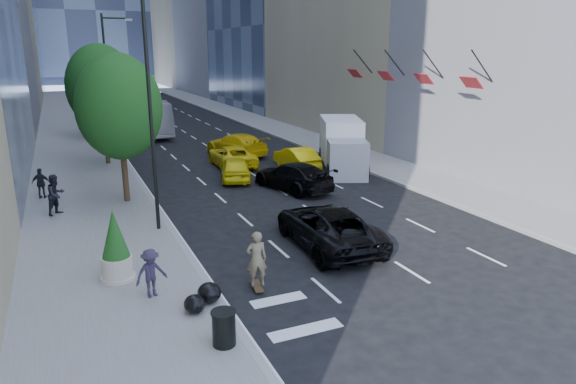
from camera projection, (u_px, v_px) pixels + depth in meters
name	position (u px, v px, depth m)	size (l,w,h in m)	color
ground	(333.00, 240.00, 21.52)	(160.00, 160.00, 0.00)	black
sidewalk_left	(74.00, 141.00, 44.38)	(6.00, 120.00, 0.15)	slate
sidewalk_right	(276.00, 128.00, 51.83)	(4.00, 120.00, 0.15)	slate
lamp_near	(154.00, 97.00, 21.01)	(2.13, 0.22, 10.00)	black
lamp_far	(110.00, 77.00, 36.85)	(2.13, 0.22, 10.00)	black
tree_near	(119.00, 107.00, 25.29)	(4.20, 4.20, 7.46)	black
tree_mid	(101.00, 87.00, 34.00)	(4.50, 4.50, 7.99)	black
tree_far	(89.00, 85.00, 45.62)	(3.90, 3.90, 6.92)	black
traffic_signal	(93.00, 84.00, 53.08)	(2.48, 0.53, 5.20)	black
facade_flags	(406.00, 74.00, 32.84)	(1.85, 13.30, 2.05)	black
skateboarder	(257.00, 263.00, 16.85)	(0.69, 0.46, 1.90)	#706446
black_sedan_lincoln	(328.00, 227.00, 20.64)	(2.75, 5.97, 1.66)	black
black_sedan_mercedes	(293.00, 176.00, 29.06)	(2.21, 5.42, 1.57)	black
taxi_a	(235.00, 168.00, 31.26)	(1.73, 4.29, 1.46)	#D9C60B
taxi_b	(296.00, 158.00, 34.15)	(1.58, 4.54, 1.50)	yellow
taxi_c	(232.00, 156.00, 34.86)	(2.39, 5.18, 1.44)	yellow
taxi_d	(236.00, 144.00, 38.54)	(2.30, 5.67, 1.65)	#E3B80B
city_bus	(137.00, 114.00, 48.48)	(3.04, 13.01, 3.62)	#B9BBC0
box_truck	(342.00, 145.00, 33.70)	(4.91, 7.27, 3.28)	white
pedestrian_a	(56.00, 195.00, 24.13)	(0.94, 0.74, 1.94)	black
pedestrian_b	(41.00, 183.00, 26.83)	(0.94, 0.39, 1.61)	black
pedestrian_c	(151.00, 273.00, 16.07)	(1.03, 0.59, 1.59)	#292334
trash_can	(224.00, 329.00, 13.49)	(0.62, 0.62, 0.93)	black
planter_shrub	(115.00, 247.00, 17.21)	(1.02, 1.02, 2.45)	beige
garbage_bags	(204.00, 297.00, 15.58)	(1.26, 1.22, 0.63)	black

